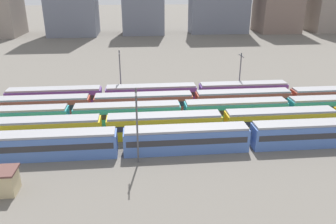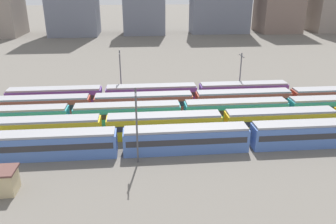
# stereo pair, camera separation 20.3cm
# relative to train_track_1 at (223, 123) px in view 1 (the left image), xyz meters

# --- Properties ---
(ground_plane) EXTENTS (600.00, 600.00, 0.00)m
(ground_plane) POSITION_rel_train_track_1_xyz_m (-21.40, 5.20, -1.90)
(ground_plane) COLOR #666059
(train_track_1) EXTENTS (74.70, 3.06, 3.75)m
(train_track_1) POSITION_rel_train_track_1_xyz_m (0.00, 0.00, 0.00)
(train_track_1) COLOR yellow
(train_track_1) RESTS_ON ground_plane
(train_track_2) EXTENTS (74.70, 3.06, 3.75)m
(train_track_2) POSITION_rel_train_track_1_xyz_m (-5.87, 5.20, 0.00)
(train_track_2) COLOR teal
(train_track_2) RESTS_ON ground_plane
(train_track_3) EXTENTS (112.50, 3.06, 3.75)m
(train_track_3) POSITION_rel_train_track_1_xyz_m (15.97, 10.40, 0.00)
(train_track_3) COLOR #BC4C38
(train_track_3) RESTS_ON ground_plane
(train_track_4) EXTENTS (55.80, 3.06, 3.75)m
(train_track_4) POSITION_rel_train_track_1_xyz_m (-10.72, 15.60, -0.00)
(train_track_4) COLOR #6B429E
(train_track_4) RESTS_ON ground_plane
(catenary_pole_0) EXTENTS (0.24, 3.20, 10.69)m
(catenary_pole_0) POSITION_rel_train_track_1_xyz_m (-13.72, -7.93, 4.00)
(catenary_pole_0) COLOR #4C4C51
(catenary_pole_0) RESTS_ON ground_plane
(catenary_pole_1) EXTENTS (0.24, 3.20, 10.23)m
(catenary_pole_1) POSITION_rel_train_track_1_xyz_m (-16.83, 18.81, 3.76)
(catenary_pole_1) COLOR #4C4C51
(catenary_pole_1) RESTS_ON ground_plane
(catenary_pole_3) EXTENTS (0.24, 3.20, 9.27)m
(catenary_pole_3) POSITION_rel_train_track_1_xyz_m (8.20, 18.53, 3.27)
(catenary_pole_3) COLOR #4C4C51
(catenary_pole_3) RESTS_ON ground_plane
(signal_hut) EXTENTS (3.60, 3.00, 3.04)m
(signal_hut) POSITION_rel_train_track_1_xyz_m (-29.53, -13.41, -0.35)
(signal_hut) COLOR #C6B284
(signal_hut) RESTS_ON ground_plane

